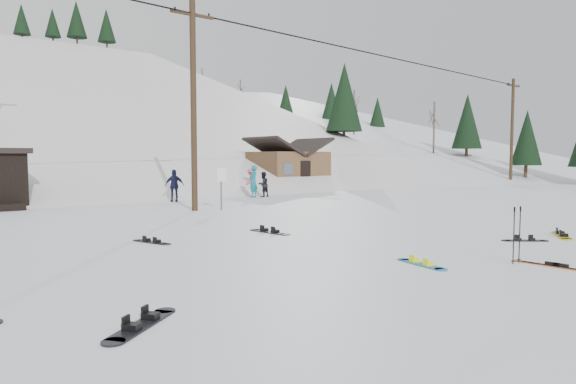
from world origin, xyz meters
TOP-DOWN VIEW (x-y plane):
  - ground at (0.00, 0.00)m, footprint 200.00×200.00m
  - ridge_right at (38.00, 50.00)m, footprint 45.66×93.98m
  - treeline_right at (36.00, 42.00)m, footprint 20.00×60.00m
  - utility_pole at (2.00, 14.00)m, footprint 2.00×0.26m
  - utility_pole_right at (34.00, 17.00)m, footprint 2.00×0.26m
  - trail_sign at (3.10, 13.58)m, footprint 0.50×0.09m
  - cabin at (15.00, 24.00)m, footprint 5.39×4.40m
  - hero_snowboard at (0.60, 0.84)m, footprint 0.46×1.43m
  - hero_skis at (2.68, -1.10)m, footprint 0.24×1.82m
  - ski_poles at (2.40, -0.34)m, footprint 0.35×0.09m
  - board_scatter_a at (-5.81, 0.70)m, footprint 1.39×1.13m
  - board_scatter_b at (-2.88, 7.22)m, footprint 0.63×1.34m
  - board_scatter_d at (5.47, 1.04)m, footprint 1.07×0.92m
  - board_scatter_e at (7.18, 0.79)m, footprint 1.46×1.11m
  - board_scatter_f at (0.77, 6.73)m, footprint 0.50×1.67m
  - skier_teal at (8.01, 18.32)m, footprint 0.80×0.71m
  - skier_dark at (8.73, 18.36)m, footprint 0.79×0.65m
  - skier_pink at (9.65, 20.99)m, footprint 1.18×0.97m
  - skier_navy at (3.19, 18.49)m, footprint 1.07×0.73m

SIDE VIEW (x-z plane):
  - ridge_right at x=38.00m, z-range -38.30..16.30m
  - ground at x=0.00m, z-range 0.00..0.00m
  - treeline_right at x=36.00m, z-range -5.00..5.00m
  - board_scatter_d at x=5.47m, z-range -0.02..0.07m
  - board_scatter_b at x=-2.88m, z-range -0.02..0.07m
  - hero_snowboard at x=0.60m, z-range -0.02..0.08m
  - hero_skis at x=2.68m, z-range -0.02..0.07m
  - board_scatter_a at x=-5.81m, z-range -0.03..0.09m
  - board_scatter_f at x=0.77m, z-range -0.03..0.09m
  - board_scatter_e at x=7.18m, z-range -0.03..0.09m
  - ski_poles at x=2.40m, z-range 0.02..1.28m
  - skier_dark at x=8.73m, z-range 0.00..1.47m
  - skier_pink at x=9.65m, z-range 0.00..1.60m
  - skier_navy at x=3.19m, z-range 0.00..1.69m
  - skier_teal at x=8.01m, z-range 0.00..1.84m
  - trail_sign at x=3.10m, z-range 0.35..2.20m
  - cabin at x=15.00m, z-range -0.40..3.37m
  - utility_pole at x=2.00m, z-range 0.18..9.18m
  - utility_pole_right at x=34.00m, z-range 0.18..9.18m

